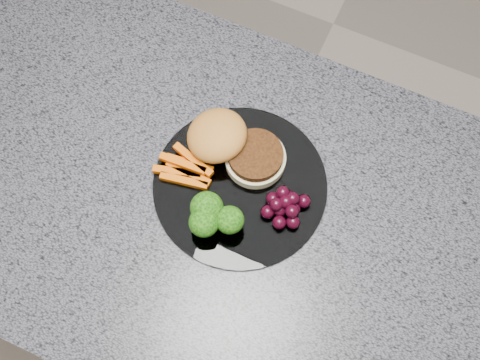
% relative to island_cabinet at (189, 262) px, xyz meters
% --- Properties ---
extents(island_cabinet, '(1.20, 0.60, 0.86)m').
position_rel_island_cabinet_xyz_m(island_cabinet, '(0.00, 0.00, 0.00)').
color(island_cabinet, brown).
rests_on(island_cabinet, ground).
extents(countertop, '(1.20, 0.60, 0.04)m').
position_rel_island_cabinet_xyz_m(countertop, '(0.00, 0.00, 0.45)').
color(countertop, '#53545E').
rests_on(countertop, island_cabinet).
extents(plate, '(0.26, 0.26, 0.01)m').
position_rel_island_cabinet_xyz_m(plate, '(0.10, 0.04, 0.47)').
color(plate, white).
rests_on(plate, countertop).
extents(burger, '(0.16, 0.10, 0.05)m').
position_rel_island_cabinet_xyz_m(burger, '(0.07, 0.08, 0.50)').
color(burger, beige).
rests_on(burger, plate).
extents(carrot_sticks, '(0.09, 0.06, 0.02)m').
position_rel_island_cabinet_xyz_m(carrot_sticks, '(0.02, 0.03, 0.48)').
color(carrot_sticks, '#CD5403').
rests_on(carrot_sticks, plate).
extents(broccoli, '(0.08, 0.07, 0.06)m').
position_rel_island_cabinet_xyz_m(broccoli, '(0.09, -0.03, 0.51)').
color(broccoli, olive).
rests_on(broccoli, plate).
extents(grape_bunch, '(0.06, 0.07, 0.04)m').
position_rel_island_cabinet_xyz_m(grape_bunch, '(0.18, 0.03, 0.49)').
color(grape_bunch, black).
rests_on(grape_bunch, plate).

